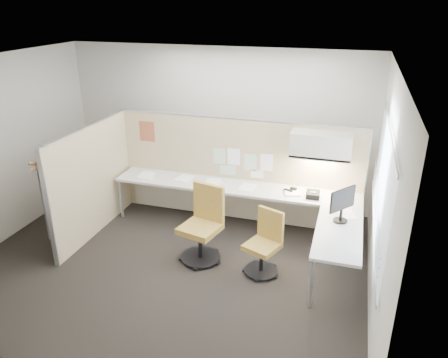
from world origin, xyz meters
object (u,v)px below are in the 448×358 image
(monitor, at_px, (342,203))
(phone, at_px, (313,195))
(desk, at_px, (252,199))
(chair_left, at_px, (203,226))
(chair_right, at_px, (265,245))

(monitor, height_order, phone, monitor)
(desk, relative_size, chair_left, 3.66)
(chair_left, xyz_separation_m, monitor, (1.88, 0.30, 0.50))
(phone, bearing_deg, desk, -178.36)
(desk, xyz_separation_m, chair_right, (0.41, -0.97, -0.19))
(chair_right, distance_m, monitor, 1.19)
(desk, distance_m, chair_left, 1.03)
(phone, bearing_deg, chair_right, -118.49)
(chair_left, height_order, monitor, monitor)
(desk, relative_size, chair_right, 4.49)
(monitor, bearing_deg, phone, 72.05)
(desk, relative_size, phone, 18.60)
(chair_left, bearing_deg, monitor, 22.47)
(chair_right, bearing_deg, desk, 134.83)
(chair_right, xyz_separation_m, phone, (0.51, 1.04, 0.37))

